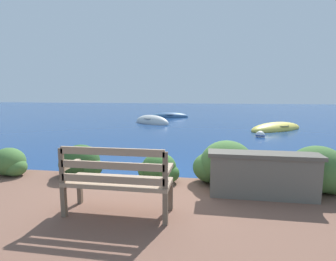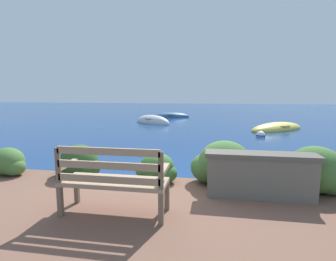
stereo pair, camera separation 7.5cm
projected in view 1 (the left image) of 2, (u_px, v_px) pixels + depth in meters
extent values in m
plane|color=navy|center=(153.00, 187.00, 5.05)|extent=(80.00, 80.00, 0.00)
cube|color=brown|center=(80.00, 190.00, 3.77)|extent=(0.06, 0.06, 0.40)
cube|color=brown|center=(171.00, 195.00, 3.56)|extent=(0.06, 0.06, 0.40)
cube|color=brown|center=(64.00, 202.00, 3.36)|extent=(0.06, 0.06, 0.40)
cube|color=brown|center=(165.00, 209.00, 3.15)|extent=(0.06, 0.06, 0.40)
cube|color=gray|center=(118.00, 182.00, 3.43)|extent=(1.38, 0.48, 0.05)
cube|color=gray|center=(112.00, 179.00, 3.21)|extent=(1.31, 0.04, 0.09)
cube|color=gray|center=(112.00, 166.00, 3.18)|extent=(1.31, 0.04, 0.09)
cube|color=gray|center=(111.00, 152.00, 3.16)|extent=(1.31, 0.04, 0.09)
cube|color=brown|center=(62.00, 166.00, 3.29)|extent=(0.06, 0.04, 0.45)
cube|color=brown|center=(165.00, 171.00, 3.08)|extent=(0.06, 0.04, 0.45)
cube|color=gray|center=(71.00, 165.00, 3.50)|extent=(0.07, 0.43, 0.05)
cube|color=gray|center=(168.00, 169.00, 3.29)|extent=(0.07, 0.43, 0.05)
cube|color=#666056|center=(262.00, 177.00, 3.98)|extent=(1.57, 0.35, 0.63)
cube|color=#565249|center=(264.00, 155.00, 3.94)|extent=(1.65, 0.39, 0.06)
ellipsoid|color=#426B33|center=(9.00, 162.00, 5.05)|extent=(0.63, 0.57, 0.53)
ellipsoid|color=#426B33|center=(3.00, 164.00, 5.14)|extent=(0.47, 0.42, 0.38)
ellipsoid|color=#426B33|center=(15.00, 167.00, 5.01)|extent=(0.44, 0.40, 0.35)
ellipsoid|color=#284C23|center=(81.00, 161.00, 4.96)|extent=(0.72, 0.65, 0.61)
ellipsoid|color=#284C23|center=(73.00, 164.00, 5.06)|extent=(0.54, 0.49, 0.43)
ellipsoid|color=#284C23|center=(89.00, 167.00, 4.91)|extent=(0.51, 0.45, 0.40)
ellipsoid|color=#38662D|center=(159.00, 167.00, 4.68)|extent=(0.62, 0.56, 0.53)
ellipsoid|color=#38662D|center=(150.00, 170.00, 4.76)|extent=(0.46, 0.42, 0.37)
ellipsoid|color=#38662D|center=(167.00, 173.00, 4.64)|extent=(0.43, 0.39, 0.34)
ellipsoid|color=#426B33|center=(227.00, 163.00, 4.51)|extent=(0.91, 0.82, 0.77)
ellipsoid|color=#426B33|center=(212.00, 167.00, 4.64)|extent=(0.68, 0.61, 0.55)
ellipsoid|color=#426B33|center=(240.00, 172.00, 4.45)|extent=(0.64, 0.57, 0.50)
ellipsoid|color=#426B33|center=(317.00, 169.00, 4.18)|extent=(0.88, 0.79, 0.75)
ellipsoid|color=#426B33|center=(299.00, 174.00, 4.30)|extent=(0.66, 0.59, 0.53)
ellipsoid|color=#426B33|center=(333.00, 179.00, 4.12)|extent=(0.62, 0.55, 0.48)
ellipsoid|color=#DBC64C|center=(276.00, 129.00, 12.83)|extent=(3.27, 3.01, 0.67)
torus|color=olive|center=(276.00, 125.00, 12.80)|extent=(1.60, 1.60, 0.07)
cube|color=#846647|center=(270.00, 126.00, 12.55)|extent=(0.67, 0.76, 0.04)
cube|color=#846647|center=(282.00, 125.00, 13.02)|extent=(0.67, 0.76, 0.04)
ellipsoid|color=silver|center=(152.00, 122.00, 15.52)|extent=(2.65, 2.14, 0.88)
torus|color=gray|center=(152.00, 118.00, 15.48)|extent=(1.28, 1.28, 0.07)
cube|color=#846647|center=(156.00, 119.00, 15.23)|extent=(0.49, 0.67, 0.04)
cube|color=#846647|center=(148.00, 118.00, 15.70)|extent=(0.49, 0.67, 0.04)
ellipsoid|color=#2D517A|center=(169.00, 117.00, 19.30)|extent=(3.03, 1.80, 0.66)
torus|color=#2D4157|center=(169.00, 114.00, 19.27)|extent=(1.29, 1.29, 0.07)
cube|color=#846647|center=(163.00, 115.00, 19.22)|extent=(0.35, 0.81, 0.04)
cube|color=#846647|center=(174.00, 115.00, 19.32)|extent=(0.35, 0.81, 0.04)
sphere|color=white|center=(260.00, 135.00, 10.83)|extent=(0.36, 0.36, 0.36)
torus|color=navy|center=(260.00, 135.00, 10.83)|extent=(0.40, 0.40, 0.04)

